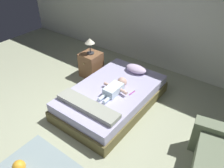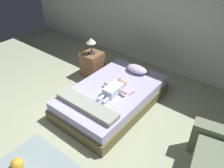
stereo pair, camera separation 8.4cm
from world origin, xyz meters
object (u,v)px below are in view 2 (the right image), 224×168
object	(u,v)px
bed	(112,97)
nightstand	(92,64)
baby	(115,88)
toothbrush	(133,93)
toy_ball	(17,164)
pillow	(137,69)
lamp	(91,42)

from	to	relation	value
bed	nightstand	distance (m)	1.12
baby	toothbrush	distance (m)	0.31
nightstand	toy_ball	size ratio (longest dim) A/B	3.07
nightstand	bed	bearing A→B (deg)	-29.24
pillow	baby	size ratio (longest dim) A/B	0.64
bed	nightstand	bearing A→B (deg)	150.76
baby	lamp	xyz separation A→B (m)	(-1.07, 0.57, 0.35)
bed	pillow	xyz separation A→B (m)	(0.04, 0.74, 0.25)
toothbrush	toy_ball	bearing A→B (deg)	-104.91
lamp	toy_ball	bearing A→B (deg)	-71.22
baby	nightstand	size ratio (longest dim) A/B	1.25
nightstand	toothbrush	bearing A→B (deg)	-17.91
pillow	toy_ball	world-z (taller)	pillow
toothbrush	toy_ball	distance (m)	2.05
baby	nightstand	xyz separation A→B (m)	(-1.07, 0.57, -0.17)
toy_ball	baby	bearing A→B (deg)	81.96
nightstand	lamp	bearing A→B (deg)	90.00
nightstand	toy_ball	bearing A→B (deg)	-71.22
pillow	baby	bearing A→B (deg)	-85.79
baby	toothbrush	bearing A→B (deg)	27.61
baby	lamp	distance (m)	1.26
pillow	toothbrush	xyz separation A→B (m)	(0.32, -0.63, -0.06)
bed	toy_ball	xyz separation A→B (m)	(-0.16, -1.84, -0.09)
nightstand	toy_ball	distance (m)	2.53
toothbrush	lamp	xyz separation A→B (m)	(-1.33, 0.43, 0.42)
baby	lamp	size ratio (longest dim) A/B	1.97
bed	lamp	distance (m)	1.28
toothbrush	nightstand	xyz separation A→B (m)	(-1.33, 0.43, -0.11)
baby	toy_ball	bearing A→B (deg)	-98.04
toothbrush	nightstand	distance (m)	1.41
nightstand	toy_ball	xyz separation A→B (m)	(0.81, -2.39, -0.17)
baby	toy_ball	xyz separation A→B (m)	(-0.26, -1.82, -0.34)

